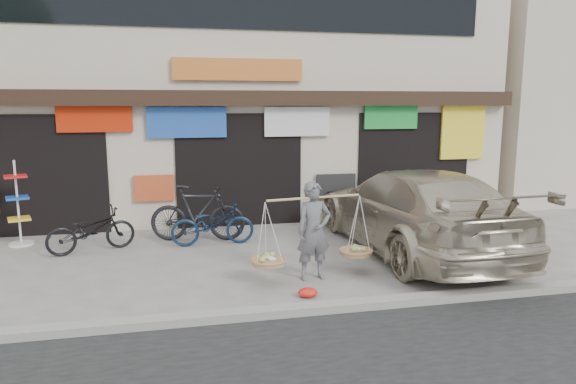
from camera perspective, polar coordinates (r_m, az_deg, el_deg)
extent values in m
plane|color=gray|center=(9.26, -2.65, -8.66)|extent=(70.00, 70.00, 0.00)
cube|color=gray|center=(7.40, 0.00, -13.05)|extent=(70.00, 0.25, 0.12)
cube|color=beige|center=(15.24, -6.93, 11.90)|extent=(14.00, 6.00, 7.00)
cube|color=black|center=(12.43, -5.71, 20.29)|extent=(12.00, 0.06, 1.20)
cube|color=black|center=(12.10, -5.46, 10.34)|extent=(14.00, 0.35, 0.35)
cube|color=black|center=(12.88, -25.86, 1.78)|extent=(3.00, 0.60, 2.70)
cube|color=black|center=(12.60, -5.55, 2.57)|extent=(3.00, 0.60, 2.70)
cube|color=black|center=(13.85, 13.30, 3.01)|extent=(3.00, 0.60, 2.70)
cube|color=red|center=(12.21, -20.68, 7.64)|extent=(1.60, 0.08, 0.60)
cube|color=#2250AE|center=(12.09, -11.16, 7.60)|extent=(1.80, 0.08, 0.70)
cube|color=silver|center=(12.42, 1.03, 7.83)|extent=(1.60, 0.08, 0.70)
cube|color=green|center=(13.17, 11.35, 8.20)|extent=(1.40, 0.08, 0.60)
cube|color=yellow|center=(14.11, 18.82, 6.34)|extent=(1.20, 0.08, 1.40)
cube|color=#C64923|center=(12.25, -14.67, 0.43)|extent=(0.90, 0.08, 0.60)
cube|color=black|center=(12.84, 5.36, 0.68)|extent=(1.00, 0.08, 0.60)
cube|color=orange|center=(12.19, -5.55, 13.40)|extent=(3.00, 0.08, 0.50)
imported|color=slate|center=(8.60, 2.87, -4.35)|extent=(0.65, 0.48, 1.66)
cylinder|color=tan|center=(8.48, 2.91, -0.64)|extent=(1.64, 0.27, 0.04)
cylinder|color=#AA7F50|center=(8.46, -2.19, -7.76)|extent=(0.56, 0.56, 0.07)
ellipsoid|color=#A5BF66|center=(8.44, -2.20, -7.38)|extent=(0.39, 0.39, 0.10)
cylinder|color=#AA7F50|center=(9.05, 7.54, -6.65)|extent=(0.56, 0.56, 0.07)
ellipsoid|color=#A5BF66|center=(9.04, 7.55, -6.28)|extent=(0.39, 0.39, 0.10)
imported|color=black|center=(10.95, -21.04, -3.96)|extent=(1.81, 1.15, 0.90)
imported|color=black|center=(11.19, -10.00, -2.31)|extent=(2.09, 0.93, 1.22)
imported|color=#10223C|center=(10.84, -8.38, -3.51)|extent=(1.73, 0.64, 0.90)
imported|color=#C2B69C|center=(10.56, 13.69, -1.94)|extent=(2.57, 5.82, 1.66)
cube|color=black|center=(13.02, 8.00, -0.81)|extent=(1.70, 0.17, 0.45)
cube|color=silver|center=(13.10, 7.87, -1.18)|extent=(0.45, 0.04, 0.12)
cylinder|color=silver|center=(12.19, -27.50, -5.12)|extent=(0.49, 0.49, 0.04)
cylinder|color=silver|center=(12.01, -27.83, -1.09)|extent=(0.04, 0.04, 1.79)
cube|color=yellow|center=(12.08, -27.70, -2.65)|extent=(0.54, 0.54, 0.04)
cube|color=#194CB2|center=(12.00, -27.87, -0.56)|extent=(0.54, 0.54, 0.04)
cube|color=red|center=(11.93, -28.05, 1.55)|extent=(0.54, 0.54, 0.04)
ellipsoid|color=red|center=(8.03, 2.22, -11.10)|extent=(0.31, 0.25, 0.14)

